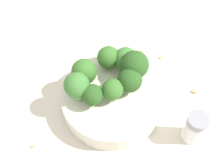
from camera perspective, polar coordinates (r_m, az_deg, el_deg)
name	(u,v)px	position (r m, az deg, el deg)	size (l,w,h in m)	color
ground_plane	(112,105)	(0.63, 0.00, -3.91)	(3.00, 3.00, 0.00)	beige
bowl	(112,100)	(0.61, 0.00, -2.89)	(0.20, 0.20, 0.04)	silver
broccoli_floret_0	(92,95)	(0.56, -3.65, -2.07)	(0.04, 0.04, 0.05)	#7A9E5B
broccoli_floret_1	(112,90)	(0.56, 0.01, -1.09)	(0.04, 0.04, 0.05)	#7A9E5B
broccoli_floret_2	(135,65)	(0.58, 4.16, 3.48)	(0.05, 0.05, 0.07)	#8EB770
broccoli_floret_3	(125,59)	(0.60, 2.47, 4.60)	(0.05, 0.05, 0.05)	#84AD66
broccoli_floret_4	(84,72)	(0.59, -5.11, 2.26)	(0.05, 0.05, 0.05)	#7A9E5B
broccoli_floret_5	(106,58)	(0.61, -1.07, 4.80)	(0.05, 0.05, 0.05)	#84AD66
broccoli_floret_6	(77,88)	(0.56, -6.43, -0.77)	(0.05, 0.05, 0.06)	#84AD66
broccoli_floret_7	(130,80)	(0.57, 3.27, 0.67)	(0.05, 0.05, 0.06)	#84AD66
pepper_shaker	(194,128)	(0.58, 14.81, -7.73)	(0.04, 0.04, 0.07)	silver
almond_crumb_1	(141,51)	(0.71, 5.30, 5.95)	(0.01, 0.01, 0.01)	#AD7F4C
almond_crumb_2	(160,57)	(0.70, 8.82, 4.82)	(0.01, 0.00, 0.01)	tan
almond_crumb_3	(194,91)	(0.66, 14.83, -1.26)	(0.01, 0.01, 0.01)	tan
almond_crumb_4	(32,146)	(0.60, -14.36, -10.98)	(0.01, 0.00, 0.01)	tan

